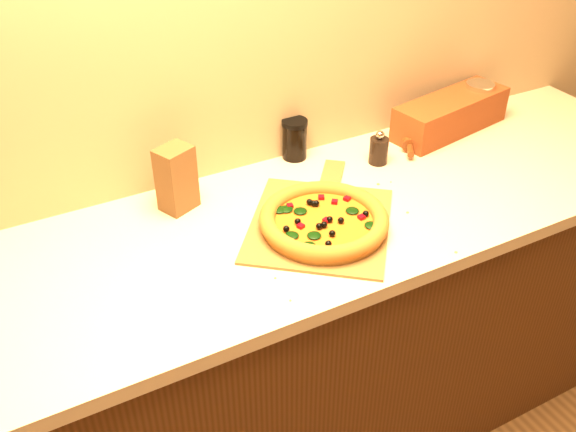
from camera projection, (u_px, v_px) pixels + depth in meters
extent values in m
plane|color=#9E8460|center=(191.00, 27.00, 1.64)|extent=(4.00, 0.00, 4.00)
cube|color=#42260E|center=(256.00, 359.00, 1.93)|extent=(2.80, 0.65, 0.86)
cube|color=beige|center=(251.00, 240.00, 1.68)|extent=(2.84, 0.68, 0.04)
cube|color=brown|center=(320.00, 225.00, 1.69)|extent=(0.53, 0.54, 0.01)
cube|color=brown|center=(332.00, 175.00, 1.90)|extent=(0.15, 0.16, 0.01)
cylinder|color=#A86D2A|center=(324.00, 225.00, 1.67)|extent=(0.32, 0.32, 0.02)
cylinder|color=orange|center=(324.00, 221.00, 1.66)|extent=(0.27, 0.27, 0.01)
torus|color=brown|center=(324.00, 219.00, 1.66)|extent=(0.34, 0.34, 0.04)
ellipsoid|color=black|center=(334.00, 208.00, 1.70)|extent=(0.04, 0.04, 0.01)
sphere|color=black|center=(314.00, 225.00, 1.63)|extent=(0.02, 0.02, 0.02)
cube|color=maroon|center=(341.00, 226.00, 1.63)|extent=(0.02, 0.02, 0.01)
cylinder|color=black|center=(379.00, 151.00, 1.95)|extent=(0.06, 0.06, 0.08)
sphere|color=silver|center=(380.00, 135.00, 1.92)|extent=(0.03, 0.03, 0.03)
cylinder|color=#54230E|center=(408.00, 129.00, 2.10)|extent=(0.17, 0.22, 0.05)
cylinder|color=#54230E|center=(405.00, 110.00, 2.22)|extent=(0.05, 0.06, 0.02)
cylinder|color=#54230E|center=(410.00, 151.00, 1.98)|extent=(0.05, 0.06, 0.02)
cylinder|color=silver|center=(478.00, 102.00, 2.18)|extent=(0.09, 0.09, 0.13)
cylinder|color=maroon|center=(478.00, 100.00, 2.17)|extent=(0.10, 0.10, 0.06)
cube|color=maroon|center=(450.00, 114.00, 2.11)|extent=(0.44, 0.21, 0.12)
cube|color=brown|center=(176.00, 179.00, 1.72)|extent=(0.11, 0.10, 0.18)
cylinder|color=black|center=(295.00, 141.00, 1.96)|extent=(0.08, 0.08, 0.11)
cylinder|color=black|center=(295.00, 122.00, 1.93)|extent=(0.08, 0.08, 0.01)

